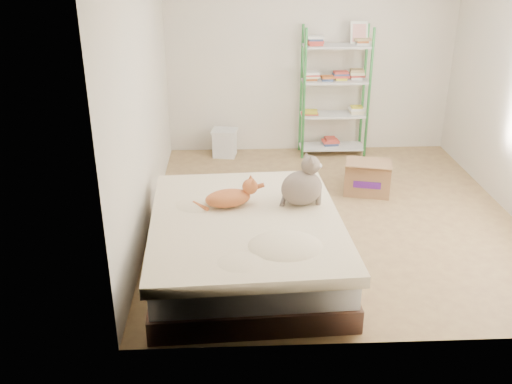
{
  "coord_description": "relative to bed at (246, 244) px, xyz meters",
  "views": [
    {
      "loc": [
        -1.06,
        -5.41,
        2.71
      ],
      "look_at": [
        -0.85,
        -0.75,
        0.62
      ],
      "focal_mm": 40.0,
      "sensor_mm": 36.0,
      "label": 1
    }
  ],
  "objects": [
    {
      "name": "white_bin",
      "position": [
        -0.2,
        2.9,
        -0.07
      ],
      "size": [
        0.37,
        0.33,
        0.37
      ],
      "rotation": [
        0.0,
        0.0,
        -0.17
      ],
      "color": "silver",
      "rests_on": "ground"
    },
    {
      "name": "orange_cat",
      "position": [
        -0.15,
        0.24,
        0.36
      ],
      "size": [
        0.54,
        0.37,
        0.2
      ],
      "primitive_type": null,
      "rotation": [
        0.0,
        0.0,
        0.25
      ],
      "color": "#C27441",
      "rests_on": "bed"
    },
    {
      "name": "bed",
      "position": [
        0.0,
        0.0,
        0.0
      ],
      "size": [
        1.71,
        2.1,
        0.52
      ],
      "rotation": [
        0.0,
        0.0,
        0.05
      ],
      "color": "#422F28",
      "rests_on": "ground"
    },
    {
      "name": "shelf_unit",
      "position": [
        1.26,
        2.93,
        0.62
      ],
      "size": [
        0.88,
        0.36,
        1.74
      ],
      "color": "#389245",
      "rests_on": "ground"
    },
    {
      "name": "grey_cat",
      "position": [
        0.5,
        0.25,
        0.49
      ],
      "size": [
        0.48,
        0.43,
        0.46
      ],
      "primitive_type": null,
      "rotation": [
        0.0,
        0.0,
        1.85
      ],
      "color": "#746151",
      "rests_on": "bed"
    },
    {
      "name": "room",
      "position": [
        0.95,
        1.05,
        1.04
      ],
      "size": [
        3.81,
        4.21,
        2.61
      ],
      "color": "tan",
      "rests_on": "ground"
    },
    {
      "name": "cardboard_box",
      "position": [
        1.45,
        1.63,
        -0.08
      ],
      "size": [
        0.59,
        0.6,
        0.41
      ],
      "rotation": [
        0.0,
        0.0,
        -0.25
      ],
      "color": "olive",
      "rests_on": "ground"
    }
  ]
}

